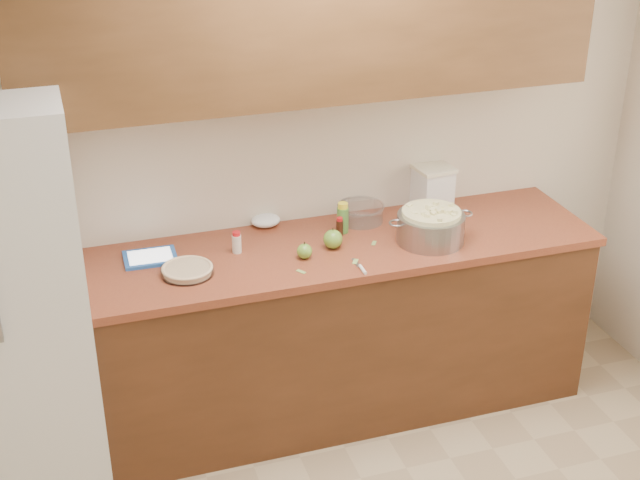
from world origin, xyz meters
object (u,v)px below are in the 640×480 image
object	(u,v)px
pie	(187,270)
colander	(431,227)
tablet	(150,257)
flour_canister	(432,187)

from	to	relation	value
pie	colander	xyz separation A→B (m)	(1.15, -0.03, 0.06)
pie	tablet	size ratio (longest dim) A/B	0.97
flour_canister	pie	bearing A→B (deg)	-165.95
colander	flour_canister	size ratio (longest dim) A/B	1.90
tablet	pie	bearing A→B (deg)	-53.27
pie	flour_canister	world-z (taller)	flour_canister
flour_canister	tablet	bearing A→B (deg)	-174.59
pie	tablet	xyz separation A→B (m)	(-0.14, 0.19, -0.01)
pie	colander	world-z (taller)	colander
pie	flour_canister	xyz separation A→B (m)	(1.32, 0.33, 0.09)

